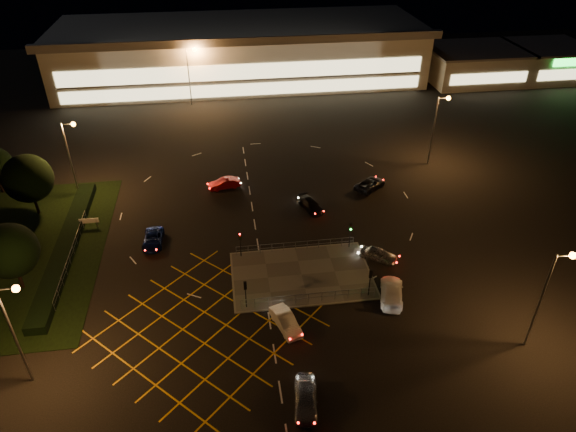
{
  "coord_description": "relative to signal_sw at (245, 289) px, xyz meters",
  "views": [
    {
      "loc": [
        -5.09,
        -42.29,
        34.44
      ],
      "look_at": [
        1.74,
        6.25,
        2.0
      ],
      "focal_mm": 32.0,
      "sensor_mm": 36.0,
      "label": 1
    }
  ],
  "objects": [
    {
      "name": "car_queue_white",
      "position": [
        3.38,
        -3.01,
        -1.66
      ],
      "size": [
        2.76,
        4.54,
        1.41
      ],
      "primitive_type": "imported",
      "rotation": [
        0.0,
        0.0,
        0.32
      ],
      "color": "#BABABA",
      "rests_on": "ground"
    },
    {
      "name": "car_right_silver",
      "position": [
        14.62,
        5.47,
        -1.69
      ],
      "size": [
        4.2,
        3.49,
        1.35
      ],
      "primitive_type": "imported",
      "rotation": [
        0.0,
        0.0,
        1.0
      ],
      "color": "#A5A7AC",
      "rests_on": "ground"
    },
    {
      "name": "streetlight_nw",
      "position": [
        -19.56,
        23.99,
        4.2
      ],
      "size": [
        1.78,
        0.56,
        10.03
      ],
      "color": "slate",
      "rests_on": "ground"
    },
    {
      "name": "grass_verge",
      "position": [
        -24.0,
        11.99,
        -2.33
      ],
      "size": [
        18.0,
        30.0,
        0.08
      ],
      "primitive_type": "cube",
      "color": "black",
      "rests_on": "ground"
    },
    {
      "name": "retail_unit_a",
      "position": [
        50.0,
        59.97,
        0.85
      ],
      "size": [
        18.8,
        14.8,
        6.35
      ],
      "color": "beige",
      "rests_on": "ground"
    },
    {
      "name": "retail_unit_b",
      "position": [
        66.0,
        59.95,
        0.85
      ],
      "size": [
        14.8,
        14.8,
        6.35
      ],
      "color": "beige",
      "rests_on": "ground"
    },
    {
      "name": "streetlight_far_left",
      "position": [
        -5.56,
        53.99,
        4.2
      ],
      "size": [
        1.78,
        0.56,
        10.03
      ],
      "color": "slate",
      "rests_on": "ground"
    },
    {
      "name": "signal_nw",
      "position": [
        0.0,
        7.99,
        0.0
      ],
      "size": [
        0.28,
        0.3,
        3.15
      ],
      "color": "black",
      "rests_on": "pedestrian_island"
    },
    {
      "name": "streetlight_se",
      "position": [
        24.44,
        -8.01,
        4.2
      ],
      "size": [
        1.78,
        0.56,
        10.03
      ],
      "color": "slate",
      "rests_on": "ground"
    },
    {
      "name": "car_circ_red",
      "position": [
        -1.24,
        23.11,
        -1.69
      ],
      "size": [
        4.34,
        2.25,
        1.36
      ],
      "primitive_type": "imported",
      "rotation": [
        0.0,
        0.0,
        4.92
      ],
      "color": "#9B0B0B",
      "rests_on": "ground"
    },
    {
      "name": "ground",
      "position": [
        4.0,
        5.99,
        -2.37
      ],
      "size": [
        180.0,
        180.0,
        0.0
      ],
      "primitive_type": "plane",
      "color": "black",
      "rests_on": "ground"
    },
    {
      "name": "signal_se",
      "position": [
        12.0,
        0.0,
        0.0
      ],
      "size": [
        0.28,
        0.3,
        3.15
      ],
      "rotation": [
        0.0,
        0.0,
        3.14
      ],
      "color": "black",
      "rests_on": "pedestrian_island"
    },
    {
      "name": "pedestrian_island",
      "position": [
        6.0,
        3.99,
        -2.31
      ],
      "size": [
        14.0,
        9.0,
        0.12
      ],
      "primitive_type": "cube",
      "color": "#4C4944",
      "rests_on": "ground"
    },
    {
      "name": "supermarket",
      "position": [
        4.0,
        67.95,
        2.95
      ],
      "size": [
        72.0,
        26.5,
        10.5
      ],
      "color": "beige",
      "rests_on": "ground"
    },
    {
      "name": "hedge",
      "position": [
        -19.0,
        11.99,
        -1.87
      ],
      "size": [
        2.0,
        26.0,
        1.0
      ],
      "primitive_type": "cube",
      "color": "black",
      "rests_on": "ground"
    },
    {
      "name": "streetlight_sw",
      "position": [
        -17.56,
        -6.01,
        4.2
      ],
      "size": [
        1.78,
        0.56,
        10.03
      ],
      "color": "slate",
      "rests_on": "ground"
    },
    {
      "name": "car_east_grey",
      "position": [
        17.82,
        20.3,
        -1.7
      ],
      "size": [
        5.13,
        4.69,
        1.33
      ],
      "primitive_type": "imported",
      "rotation": [
        0.0,
        0.0,
        2.23
      ],
      "color": "black",
      "rests_on": "ground"
    },
    {
      "name": "streetlight_far_right",
      "position": [
        34.44,
        55.99,
        4.2
      ],
      "size": [
        1.78,
        0.56,
        10.03
      ],
      "color": "slate",
      "rests_on": "ground"
    },
    {
      "name": "car_left_blue",
      "position": [
        -9.59,
        11.75,
        -1.74
      ],
      "size": [
        2.26,
        4.61,
        1.26
      ],
      "primitive_type": "imported",
      "rotation": [
        0.0,
        0.0,
        6.25
      ],
      "color": "#0C174A",
      "rests_on": "ground"
    },
    {
      "name": "signal_sw",
      "position": [
        0.0,
        0.0,
        0.0
      ],
      "size": [
        0.28,
        0.3,
        3.15
      ],
      "rotation": [
        0.0,
        0.0,
        3.14
      ],
      "color": "black",
      "rests_on": "pedestrian_island"
    },
    {
      "name": "tree_e",
      "position": [
        -22.0,
        5.99,
        2.28
      ],
      "size": [
        5.4,
        5.4,
        7.35
      ],
      "color": "black",
      "rests_on": "ground"
    },
    {
      "name": "signal_ne",
      "position": [
        12.0,
        7.99,
        0.0
      ],
      "size": [
        0.28,
        0.3,
        3.15
      ],
      "color": "black",
      "rests_on": "pedestrian_island"
    },
    {
      "name": "car_approach_white",
      "position": [
        14.13,
        -0.57,
        -1.61
      ],
      "size": [
        3.58,
        5.64,
        1.52
      ],
      "primitive_type": "imported",
      "rotation": [
        0.0,
        0.0,
        2.84
      ],
      "color": "#BEBEBE",
      "rests_on": "ground"
    },
    {
      "name": "car_near_silver",
      "position": [
        3.8,
        -11.45,
        -1.59
      ],
      "size": [
        2.48,
        4.75,
        1.54
      ],
      "primitive_type": "imported",
      "rotation": [
        0.0,
        0.0,
        6.13
      ],
      "color": "#A0A3A7",
      "rests_on": "ground"
    },
    {
      "name": "car_far_dkgrey",
      "position": [
        9.19,
        16.41,
        -1.75
      ],
      "size": [
        3.07,
        4.61,
        1.24
      ],
      "primitive_type": "imported",
      "rotation": [
        0.0,
        0.0,
        0.34
      ],
      "color": "black",
      "rests_on": "ground"
    },
    {
      "name": "streetlight_ne",
      "position": [
        28.44,
        25.99,
        4.2
      ],
      "size": [
        1.78,
        0.56,
        10.03
      ],
      "color": "slate",
      "rests_on": "ground"
    },
    {
      "name": "tree_c",
      "position": [
        -24.0,
        19.99,
        2.59
      ],
      "size": [
        5.76,
        5.76,
        7.84
      ],
      "color": "black",
      "rests_on": "ground"
    }
  ]
}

